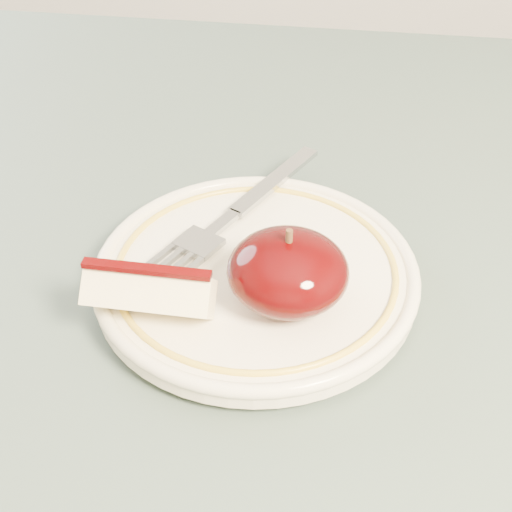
# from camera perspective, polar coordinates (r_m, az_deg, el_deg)

# --- Properties ---
(table) EXTENTS (0.90, 0.90, 0.75)m
(table) POSITION_cam_1_polar(r_m,az_deg,el_deg) (0.52, -5.41, -10.09)
(table) COLOR brown
(table) RESTS_ON ground
(plate) EXTENTS (0.21, 0.21, 0.02)m
(plate) POSITION_cam_1_polar(r_m,az_deg,el_deg) (0.45, 0.00, -1.37)
(plate) COLOR beige
(plate) RESTS_ON table
(apple_half) EXTENTS (0.07, 0.07, 0.05)m
(apple_half) POSITION_cam_1_polar(r_m,az_deg,el_deg) (0.41, 2.57, -1.24)
(apple_half) COLOR black
(apple_half) RESTS_ON plate
(apple_wedge) EXTENTS (0.07, 0.03, 0.04)m
(apple_wedge) POSITION_cam_1_polar(r_m,az_deg,el_deg) (0.41, -8.54, -2.84)
(apple_wedge) COLOR #FFEDBB
(apple_wedge) RESTS_ON plate
(fork) EXTENTS (0.10, 0.18, 0.00)m
(fork) POSITION_cam_1_polar(r_m,az_deg,el_deg) (0.49, -1.78, 3.37)
(fork) COLOR #919499
(fork) RESTS_ON plate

